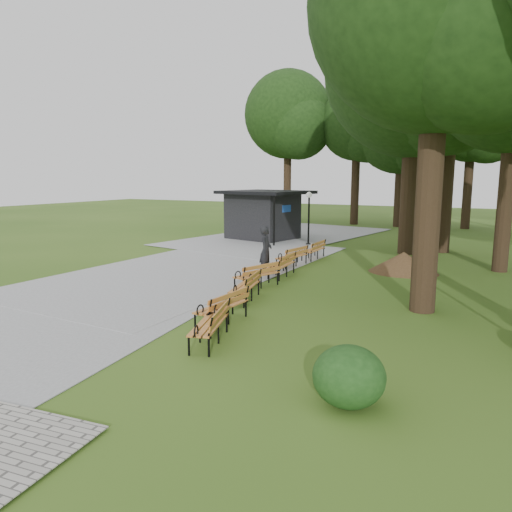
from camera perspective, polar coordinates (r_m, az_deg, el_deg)
The scene contains 18 objects.
ground at distance 15.76m, azimuth -1.32°, elevation -4.34°, with size 100.00×100.00×0.00m, color #365719.
path at distance 20.30m, azimuth -7.20°, elevation -1.18°, with size 12.00×38.00×0.06m, color gray.
person at distance 18.24m, azimuth 1.19°, elevation 0.65°, with size 0.70×0.46×1.92m, color black.
kiosk at distance 28.95m, azimuth 0.80°, elevation 4.99°, with size 4.73×4.11×2.96m, color black, non-canonical shape.
lamp_post at distance 26.38m, azimuth 6.41°, elevation 5.94°, with size 0.32×0.32×2.96m.
dirt_mound at distance 19.70m, azimuth 17.39°, elevation -0.73°, with size 2.29×2.29×0.83m, color #47301C.
bench_0 at distance 10.95m, azimuth -5.71°, elevation -8.25°, with size 1.90×0.64×0.88m, color #BA6A2A, non-canonical shape.
bench_1 at distance 12.38m, azimuth -4.19°, elevation -6.13°, with size 1.90×0.64×0.88m, color #BA6A2A, non-canonical shape.
bench_2 at distance 14.54m, azimuth -1.37°, elevation -3.73°, with size 1.90×0.64×0.88m, color #BA6A2A, non-canonical shape.
bench_3 at distance 16.27m, azimuth 0.08°, elevation -2.30°, with size 1.90×0.64×0.88m, color #BA6A2A, non-canonical shape.
bench_4 at distance 18.10m, azimuth 3.08°, elevation -1.10°, with size 1.90×0.64×0.88m, color #BA6A2A, non-canonical shape.
bench_5 at distance 20.06m, azimuth 4.34°, elevation -0.07°, with size 1.90×0.64×0.88m, color #BA6A2A, non-canonical shape.
bench_6 at distance 21.96m, azimuth 6.92°, elevation 0.72°, with size 1.90×0.64×0.88m, color #BA6A2A, non-canonical shape.
lawn_tree_0 at distance 14.56m, azimuth 21.39°, elevation 26.86°, with size 6.88×6.88×11.75m.
lawn_tree_2 at distance 24.88m, azimuth 18.71°, elevation 20.84°, with size 8.49×8.49×13.15m.
lawn_tree_4 at distance 26.05m, azimuth 22.72°, elevation 20.32°, with size 7.08×7.08×12.57m.
tree_backdrop at distance 36.97m, azimuth 25.98°, elevation 15.53°, with size 36.71×9.63×16.47m, color black, non-canonical shape.
shrub_2 at distance 8.42m, azimuth 11.04°, elevation -17.31°, with size 1.22×1.22×1.03m, color #193D14.
Camera 1 is at (7.32, -13.44, 3.78)m, focal length 33.12 mm.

